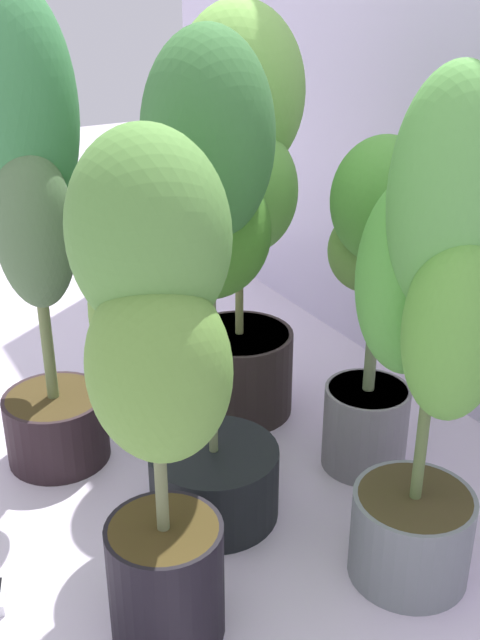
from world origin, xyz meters
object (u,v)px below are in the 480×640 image
(potted_plant_back_left, at_px, (239,191))
(potted_plant_front_right, at_px, (155,362))
(nutrient_bottle, at_px, (135,343))
(potted_plant_front_left, at_px, (32,209))
(potted_plant_center, at_px, (210,268))
(potted_plant_back_right, at_px, (430,324))
(potted_plant_back_center, at_px, (375,282))

(potted_plant_back_left, relative_size, potted_plant_front_right, 1.13)
(nutrient_bottle, bearing_deg, potted_plant_front_left, -51.36)
(potted_plant_center, xyz_separation_m, potted_plant_front_right, (0.25, -0.22, -0.02))
(potted_plant_back_right, bearing_deg, potted_plant_front_left, -146.56)
(potted_plant_center, bearing_deg, nutrient_bottle, 173.21)
(potted_plant_back_left, height_order, potted_plant_back_center, potted_plant_back_left)
(potted_plant_center, xyz_separation_m, potted_plant_back_center, (0.02, 0.37, -0.10))
(potted_plant_front_left, distance_m, potted_plant_back_left, 0.46)
(potted_plant_back_left, xyz_separation_m, potted_plant_back_center, (0.34, 0.13, -0.13))
(potted_plant_front_left, xyz_separation_m, potted_plant_back_left, (0.03, 0.46, -0.02))
(potted_plant_back_center, relative_size, potted_plant_back_right, 0.81)
(potted_plant_back_left, relative_size, nutrient_bottle, 4.01)
(potted_plant_front_left, height_order, nutrient_bottle, potted_plant_front_left)
(potted_plant_back_center, bearing_deg, potted_plant_back_right, -24.60)
(potted_plant_front_left, bearing_deg, potted_plant_back_right, 33.44)
(nutrient_bottle, bearing_deg, potted_plant_back_center, 26.97)
(potted_plant_back_left, distance_m, potted_plant_back_center, 0.38)
(potted_plant_back_center, distance_m, potted_plant_front_right, 0.64)
(potted_plant_back_right, bearing_deg, potted_plant_center, -146.10)
(potted_plant_back_center, xyz_separation_m, potted_plant_back_right, (0.32, -0.15, 0.07))
(potted_plant_center, height_order, potted_plant_back_center, potted_plant_center)
(potted_plant_front_left, distance_m, potted_plant_back_center, 0.71)
(nutrient_bottle, bearing_deg, potted_plant_center, -6.79)
(potted_plant_back_left, distance_m, potted_plant_back_right, 0.66)
(nutrient_bottle, bearing_deg, potted_plant_front_right, -19.30)
(potted_plant_center, height_order, potted_plant_front_right, potted_plant_center)
(potted_plant_center, relative_size, potted_plant_back_right, 1.04)
(nutrient_bottle, bearing_deg, potted_plant_back_left, 33.11)
(potted_plant_back_left, relative_size, potted_plant_back_right, 1.06)
(potted_plant_front_left, xyz_separation_m, potted_plant_back_right, (0.68, 0.45, -0.08))
(potted_plant_center, bearing_deg, potted_plant_front_right, -41.13)
(potted_plant_back_left, height_order, nutrient_bottle, potted_plant_back_left)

